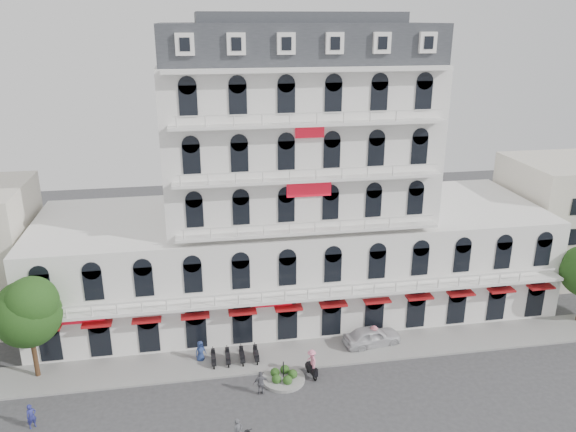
# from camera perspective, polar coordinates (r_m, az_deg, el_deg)

# --- Properties ---
(ground) EXTENTS (120.00, 120.00, 0.00)m
(ground) POSITION_cam_1_polar(r_m,az_deg,el_deg) (39.21, 5.69, -20.88)
(ground) COLOR #38383A
(ground) RESTS_ON ground
(sidewalk) EXTENTS (53.00, 4.00, 0.16)m
(sidewalk) POSITION_cam_1_polar(r_m,az_deg,el_deg) (46.16, 2.69, -13.73)
(sidewalk) COLOR gray
(sidewalk) RESTS_ON ground
(main_building) EXTENTS (45.00, 15.00, 25.80)m
(main_building) POSITION_cam_1_polar(r_m,az_deg,el_deg) (49.89, 0.67, 1.50)
(main_building) COLOR silver
(main_building) RESTS_ON ground
(traffic_island) EXTENTS (3.20, 3.20, 1.60)m
(traffic_island) POSITION_cam_1_polar(r_m,az_deg,el_deg) (43.16, -0.47, -16.06)
(traffic_island) COLOR gray
(traffic_island) RESTS_ON ground
(parked_scooter_row) EXTENTS (4.40, 1.80, 1.10)m
(parked_scooter_row) POSITION_cam_1_polar(r_m,az_deg,el_deg) (45.29, -5.39, -14.65)
(parked_scooter_row) COLOR black
(parked_scooter_row) RESTS_ON ground
(tree_west_inner) EXTENTS (4.76, 4.76, 8.25)m
(tree_west_inner) POSITION_cam_1_polar(r_m,az_deg,el_deg) (44.66, -24.94, -8.62)
(tree_west_inner) COLOR #382314
(tree_west_inner) RESTS_ON ground
(parked_car) EXTENTS (4.99, 2.60, 1.62)m
(parked_car) POSITION_cam_1_polar(r_m,az_deg,el_deg) (47.35, 8.53, -11.98)
(parked_car) COLOR silver
(parked_car) RESTS_ON ground
(rider_center) EXTENTS (0.93, 1.68, 2.26)m
(rider_center) POSITION_cam_1_polar(r_m,az_deg,el_deg) (43.07, 2.41, -14.63)
(rider_center) COLOR black
(rider_center) RESTS_ON ground
(pedestrian_left) EXTENTS (1.02, 0.87, 1.78)m
(pedestrian_left) POSITION_cam_1_polar(r_m,az_deg,el_deg) (45.33, -8.88, -13.44)
(pedestrian_left) COLOR navy
(pedestrian_left) RESTS_ON ground
(pedestrian_mid) EXTENTS (1.11, 0.53, 1.85)m
(pedestrian_mid) POSITION_cam_1_polar(r_m,az_deg,el_deg) (41.51, -2.77, -16.58)
(pedestrian_mid) COLOR slate
(pedestrian_mid) RESTS_ON ground
(pedestrian_right) EXTENTS (1.29, 1.16, 1.74)m
(pedestrian_right) POSITION_cam_1_polar(r_m,az_deg,el_deg) (47.36, 8.71, -11.90)
(pedestrian_right) COLOR #C66879
(pedestrian_right) RESTS_ON ground
(pedestrian_far) EXTENTS (0.76, 0.71, 1.74)m
(pedestrian_far) POSITION_cam_1_polar(r_m,az_deg,el_deg) (42.20, -24.62, -18.01)
(pedestrian_far) COLOR navy
(pedestrian_far) RESTS_ON ground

